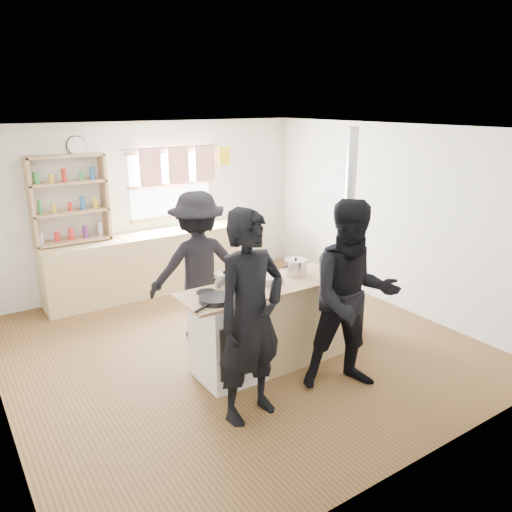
# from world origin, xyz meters

# --- Properties ---
(ground) EXTENTS (5.00, 5.00, 0.01)m
(ground) POSITION_xyz_m (0.00, 0.00, -0.01)
(ground) COLOR brown
(ground) RESTS_ON ground
(back_counter) EXTENTS (3.40, 0.55, 0.90)m
(back_counter) POSITION_xyz_m (0.00, 2.22, 0.45)
(back_counter) COLOR #D2B67E
(back_counter) RESTS_ON ground
(shelving_unit) EXTENTS (1.00, 0.28, 1.20)m
(shelving_unit) POSITION_xyz_m (-1.20, 2.34, 1.51)
(shelving_unit) COLOR tan
(shelving_unit) RESTS_ON back_counter
(thermos) EXTENTS (0.10, 0.10, 0.27)m
(thermos) POSITION_xyz_m (0.60, 2.22, 1.03)
(thermos) COLOR silver
(thermos) RESTS_ON back_counter
(cooking_island) EXTENTS (1.97, 0.64, 0.93)m
(cooking_island) POSITION_xyz_m (0.14, -0.55, 0.47)
(cooking_island) COLOR white
(cooking_island) RESTS_ON ground
(skillet_greens) EXTENTS (0.46, 0.46, 0.05)m
(skillet_greens) POSITION_xyz_m (-0.63, -0.66, 0.96)
(skillet_greens) COLOR black
(skillet_greens) RESTS_ON cooking_island
(roast_tray) EXTENTS (0.39, 0.28, 0.07)m
(roast_tray) POSITION_xyz_m (0.04, -0.48, 0.97)
(roast_tray) COLOR silver
(roast_tray) RESTS_ON cooking_island
(stockpot_stove) EXTENTS (0.21, 0.21, 0.18)m
(stockpot_stove) POSITION_xyz_m (-0.36, -0.36, 1.01)
(stockpot_stove) COLOR silver
(stockpot_stove) RESTS_ON cooking_island
(stockpot_counter) EXTENTS (0.25, 0.25, 0.19)m
(stockpot_counter) POSITION_xyz_m (0.49, -0.46, 1.02)
(stockpot_counter) COLOR silver
(stockpot_counter) RESTS_ON cooking_island
(bread_board) EXTENTS (0.28, 0.20, 0.12)m
(bread_board) POSITION_xyz_m (0.93, -0.59, 0.98)
(bread_board) COLOR tan
(bread_board) RESTS_ON cooking_island
(flue_heater) EXTENTS (0.35, 0.35, 2.50)m
(flue_heater) POSITION_xyz_m (1.29, -0.42, 0.65)
(flue_heater) COLOR black
(flue_heater) RESTS_ON ground
(person_near_left) EXTENTS (0.76, 0.55, 1.94)m
(person_near_left) POSITION_xyz_m (-0.60, -1.22, 0.97)
(person_near_left) COLOR black
(person_near_left) RESTS_ON ground
(person_near_right) EXTENTS (1.15, 1.06, 1.91)m
(person_near_right) POSITION_xyz_m (0.49, -1.35, 0.96)
(person_near_right) COLOR black
(person_near_right) RESTS_ON ground
(person_far) EXTENTS (1.27, 0.88, 1.80)m
(person_far) POSITION_xyz_m (-0.25, 0.47, 0.90)
(person_far) COLOR black
(person_far) RESTS_ON ground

